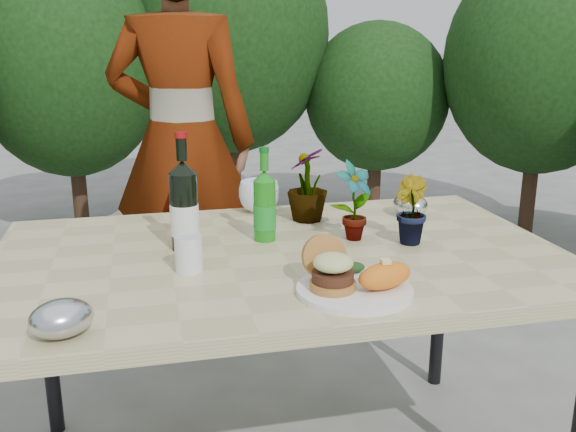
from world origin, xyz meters
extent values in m
cube|color=tan|center=(0.00, 0.00, 0.73)|extent=(1.60, 1.00, 0.04)
cylinder|color=black|center=(-0.72, 0.42, 0.35)|extent=(0.05, 0.05, 0.71)
cylinder|color=black|center=(0.72, 0.42, 0.35)|extent=(0.05, 0.05, 0.71)
cylinder|color=#382316|center=(-0.80, 2.80, 0.21)|extent=(0.10, 0.10, 0.42)
ellipsoid|color=#1B4115|center=(-0.80, 2.80, 1.14)|extent=(1.22, 1.22, 1.43)
cylinder|color=#382316|center=(0.30, 3.00, 0.25)|extent=(0.10, 0.10, 0.50)
ellipsoid|color=#1B4115|center=(0.30, 3.00, 1.35)|extent=(1.39, 1.39, 1.69)
cylinder|color=#382316|center=(1.30, 2.70, 0.19)|extent=(0.10, 0.10, 0.38)
ellipsoid|color=#1B4115|center=(1.30, 2.70, 0.91)|extent=(1.03, 1.03, 1.06)
cylinder|color=#382316|center=(2.20, 2.10, 0.22)|extent=(0.10, 0.10, 0.44)
ellipsoid|color=#1B4115|center=(2.20, 2.10, 1.17)|extent=(1.26, 1.26, 1.47)
cylinder|color=white|center=(0.11, -0.33, 0.76)|extent=(0.28, 0.28, 0.01)
cylinder|color=#B7722D|center=(0.05, -0.33, 0.78)|extent=(0.11, 0.11, 0.02)
cylinder|color=#472314|center=(0.05, -0.33, 0.80)|extent=(0.10, 0.10, 0.02)
ellipsoid|color=beige|center=(0.05, -0.33, 0.83)|extent=(0.10, 0.10, 0.04)
cylinder|color=#B7722D|center=(0.05, -0.25, 0.82)|extent=(0.11, 0.06, 0.11)
ellipsoid|color=orange|center=(0.17, -0.35, 0.80)|extent=(0.17, 0.12, 0.06)
ellipsoid|color=olive|center=(0.11, -0.24, 0.78)|extent=(0.04, 0.04, 0.02)
ellipsoid|color=#193814|center=(0.14, -0.23, 0.78)|extent=(0.06, 0.04, 0.03)
cylinder|color=black|center=(-0.26, 0.09, 0.86)|extent=(0.08, 0.08, 0.22)
cylinder|color=white|center=(-0.26, 0.09, 0.84)|extent=(0.08, 0.08, 0.09)
cone|color=black|center=(-0.26, 0.09, 0.99)|extent=(0.08, 0.08, 0.04)
cylinder|color=black|center=(-0.26, 0.09, 1.04)|extent=(0.03, 0.03, 0.06)
cylinder|color=maroon|center=(-0.26, 0.09, 1.08)|extent=(0.03, 0.03, 0.02)
cylinder|color=#1A7B16|center=(-0.02, 0.12, 0.84)|extent=(0.07, 0.07, 0.18)
cylinder|color=#198C26|center=(-0.02, 0.12, 0.82)|extent=(0.07, 0.07, 0.07)
cone|color=#1A7B16|center=(-0.02, 0.12, 0.95)|extent=(0.07, 0.07, 0.03)
cylinder|color=#1A7B16|center=(-0.02, 0.12, 0.99)|extent=(0.03, 0.03, 0.05)
cylinder|color=#0C5919|center=(-0.02, 0.12, 1.02)|extent=(0.03, 0.03, 0.01)
cylinder|color=silver|center=(-0.27, -0.09, 0.80)|extent=(0.07, 0.07, 0.09)
imported|color=#2C6121|center=(0.24, 0.07, 0.87)|extent=(0.15, 0.13, 0.24)
imported|color=#285E20|center=(0.39, 0.00, 0.85)|extent=(0.10, 0.12, 0.20)
imported|color=#2D5F20|center=(0.15, 0.30, 0.87)|extent=(0.19, 0.19, 0.24)
imported|color=white|center=(0.02, 0.44, 0.80)|extent=(0.18, 0.18, 0.11)
ellipsoid|color=#B2B3B9|center=(-0.55, -0.41, 0.79)|extent=(0.16, 0.15, 0.08)
ellipsoid|color=silver|center=(0.51, 0.27, 0.79)|extent=(0.14, 0.16, 0.08)
imported|color=#915C48|center=(-0.20, 1.13, 0.89)|extent=(0.76, 0.62, 1.79)
camera|label=1|loc=(-0.37, -1.68, 1.35)|focal=40.00mm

